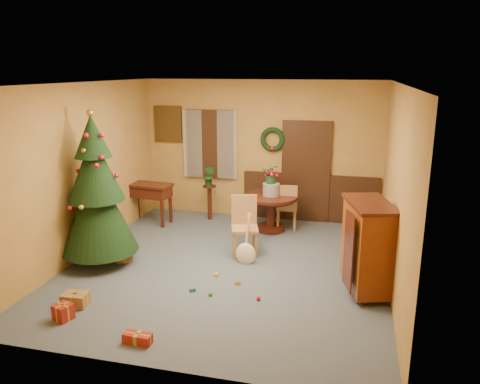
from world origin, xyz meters
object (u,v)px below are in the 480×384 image
(writing_desk, at_px, (149,194))
(christmas_tree, at_px, (97,193))
(sideboard, at_px, (367,245))
(chair_near, at_px, (244,223))
(dining_table, at_px, (271,206))

(writing_desk, bearing_deg, christmas_tree, -87.55)
(sideboard, bearing_deg, writing_desk, 153.52)
(writing_desk, height_order, sideboard, sideboard)
(chair_near, bearing_deg, christmas_tree, -156.11)
(chair_near, xyz_separation_m, sideboard, (2.01, -1.00, 0.17))
(dining_table, bearing_deg, christmas_tree, -137.48)
(christmas_tree, xyz_separation_m, sideboard, (4.21, -0.02, -0.48))
(christmas_tree, relative_size, sideboard, 1.88)
(christmas_tree, relative_size, writing_desk, 2.54)
(dining_table, distance_m, christmas_tree, 3.37)
(chair_near, height_order, sideboard, sideboard)
(chair_near, height_order, writing_desk, chair_near)
(dining_table, height_order, chair_near, chair_near)
(christmas_tree, xyz_separation_m, writing_desk, (-0.09, 2.12, -0.57))
(writing_desk, distance_m, sideboard, 4.80)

